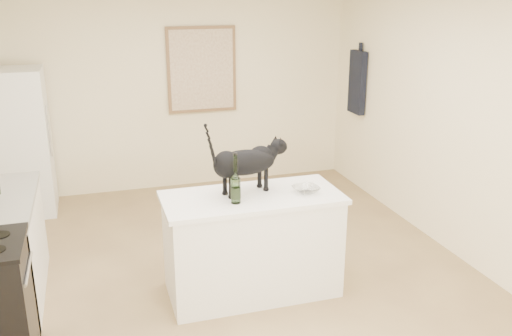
% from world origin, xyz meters
% --- Properties ---
extents(floor, '(5.50, 5.50, 0.00)m').
position_xyz_m(floor, '(0.00, 0.00, 0.00)').
color(floor, '#9F8455').
rests_on(floor, ground).
extents(wall_back, '(4.50, 0.00, 4.50)m').
position_xyz_m(wall_back, '(0.00, 2.75, 1.30)').
color(wall_back, '#F5E9BE').
rests_on(wall_back, ground).
extents(wall_front, '(4.50, 0.00, 4.50)m').
position_xyz_m(wall_front, '(0.00, -2.75, 1.30)').
color(wall_front, '#F5E9BE').
rests_on(wall_front, ground).
extents(wall_right, '(0.00, 5.50, 5.50)m').
position_xyz_m(wall_right, '(2.25, 0.00, 1.30)').
color(wall_right, '#F5E9BE').
rests_on(wall_right, ground).
extents(island_base, '(1.44, 0.67, 0.86)m').
position_xyz_m(island_base, '(0.10, -0.20, 0.43)').
color(island_base, white).
rests_on(island_base, floor).
extents(island_top, '(1.50, 0.70, 0.04)m').
position_xyz_m(island_top, '(0.10, -0.20, 0.88)').
color(island_top, white).
rests_on(island_top, island_base).
extents(left_cabinets, '(0.60, 1.40, 0.86)m').
position_xyz_m(left_cabinets, '(-1.95, 0.30, 0.43)').
color(left_cabinets, white).
rests_on(left_cabinets, floor).
extents(fridge, '(0.68, 0.68, 1.70)m').
position_xyz_m(fridge, '(-1.95, 2.35, 0.85)').
color(fridge, white).
rests_on(fridge, floor).
extents(artwork_frame, '(0.90, 0.03, 1.10)m').
position_xyz_m(artwork_frame, '(0.30, 2.72, 1.55)').
color(artwork_frame, brown).
rests_on(artwork_frame, wall_back).
extents(artwork_canvas, '(0.82, 0.00, 1.02)m').
position_xyz_m(artwork_canvas, '(0.30, 2.70, 1.55)').
color(artwork_canvas, beige).
rests_on(artwork_canvas, wall_back).
extents(hanging_garment, '(0.08, 0.34, 0.80)m').
position_xyz_m(hanging_garment, '(2.19, 2.05, 1.40)').
color(hanging_garment, black).
rests_on(hanging_garment, wall_right).
extents(black_cat, '(0.72, 0.38, 0.48)m').
position_xyz_m(black_cat, '(0.06, -0.12, 1.14)').
color(black_cat, black).
rests_on(black_cat, island_top).
extents(wine_bottle, '(0.10, 0.10, 0.37)m').
position_xyz_m(wine_bottle, '(-0.07, -0.33, 1.09)').
color(wine_bottle, '#2A5321').
rests_on(wine_bottle, island_top).
extents(glass_bowl, '(0.25, 0.25, 0.05)m').
position_xyz_m(glass_bowl, '(0.55, -0.27, 0.93)').
color(glass_bowl, silver).
rests_on(glass_bowl, island_top).
extents(fridge_paper, '(0.03, 0.13, 0.17)m').
position_xyz_m(fridge_paper, '(-1.60, 2.34, 1.14)').
color(fridge_paper, white).
rests_on(fridge_paper, fridge).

